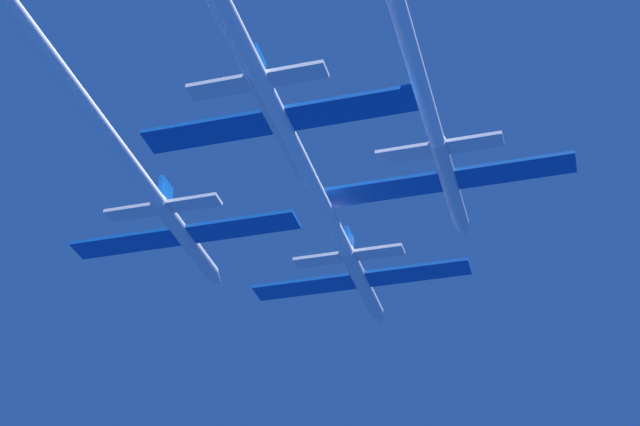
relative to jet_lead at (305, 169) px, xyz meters
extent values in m
cylinder|color=silver|center=(0.00, 14.01, -0.02)|extent=(1.00, 9.06, 1.00)
cone|color=silver|center=(0.00, 19.54, -0.02)|extent=(0.98, 1.99, 0.98)
ellipsoid|color=black|center=(0.00, 16.00, 0.40)|extent=(0.70, 1.81, 0.50)
cube|color=#0F51B2|center=(-3.94, 13.56, -0.02)|extent=(6.89, 1.99, 0.22)
cube|color=#0F51B2|center=(3.94, 13.56, -0.02)|extent=(6.89, 1.99, 0.22)
cube|color=#0F51B2|center=(0.00, 10.39, 1.20)|extent=(0.26, 1.63, 1.45)
cube|color=silver|center=(-2.05, 10.21, -0.02)|extent=(3.10, 1.20, 0.22)
cube|color=silver|center=(2.05, 10.21, -0.02)|extent=(3.10, 1.20, 0.22)
cylinder|color=white|center=(0.00, -9.21, -0.02)|extent=(0.90, 37.39, 0.90)
cylinder|color=silver|center=(-9.40, 5.59, 0.10)|extent=(1.00, 9.06, 1.00)
cone|color=silver|center=(-9.40, 11.11, 0.10)|extent=(0.98, 1.99, 0.98)
ellipsoid|color=black|center=(-9.40, 7.58, 0.52)|extent=(0.70, 1.81, 0.50)
cube|color=#0F51B2|center=(-13.34, 5.13, 0.10)|extent=(6.89, 1.99, 0.22)
cube|color=#0F51B2|center=(-5.46, 5.13, 0.10)|extent=(6.89, 1.99, 0.22)
cube|color=#0F51B2|center=(-9.40, 1.96, 1.32)|extent=(0.26, 1.63, 1.45)
cube|color=silver|center=(-11.45, 1.78, 0.10)|extent=(3.10, 1.20, 0.22)
cube|color=silver|center=(-7.35, 1.78, 0.10)|extent=(3.10, 1.20, 0.22)
cylinder|color=white|center=(-9.40, -15.32, 0.10)|extent=(0.90, 32.75, 0.90)
cylinder|color=silver|center=(7.42, 5.30, 1.10)|extent=(1.00, 9.06, 1.00)
cone|color=silver|center=(7.42, 10.83, 1.10)|extent=(0.98, 1.99, 0.98)
ellipsoid|color=black|center=(7.42, 7.29, 1.52)|extent=(0.70, 1.81, 0.50)
cube|color=#0F51B2|center=(3.48, 4.85, 1.10)|extent=(6.89, 1.99, 0.22)
cube|color=#0F51B2|center=(11.36, 4.85, 1.10)|extent=(6.89, 1.99, 0.22)
cube|color=#0F51B2|center=(7.42, 1.68, 2.32)|extent=(0.26, 1.63, 1.45)
cube|color=silver|center=(5.38, 1.50, 1.10)|extent=(3.10, 1.20, 0.22)
cube|color=silver|center=(9.47, 1.50, 1.10)|extent=(3.10, 1.20, 0.22)
cylinder|color=silver|center=(-0.26, -4.13, 0.11)|extent=(1.00, 9.06, 1.00)
cone|color=silver|center=(-0.26, 1.39, 0.11)|extent=(0.98, 1.99, 0.98)
ellipsoid|color=black|center=(-0.26, -2.14, 0.53)|extent=(0.70, 1.81, 0.50)
cube|color=#0F51B2|center=(-4.20, -4.59, 0.11)|extent=(6.89, 1.99, 0.22)
cube|color=#0F51B2|center=(3.68, -4.59, 0.11)|extent=(6.89, 1.99, 0.22)
cube|color=#0F51B2|center=(-0.26, -7.76, 1.33)|extent=(0.26, 1.63, 1.45)
cube|color=silver|center=(-2.31, -7.94, 0.11)|extent=(3.10, 1.20, 0.22)
cube|color=silver|center=(1.79, -7.94, 0.11)|extent=(3.10, 1.20, 0.22)
camera|label=1|loc=(13.04, -44.83, -32.23)|focal=56.57mm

